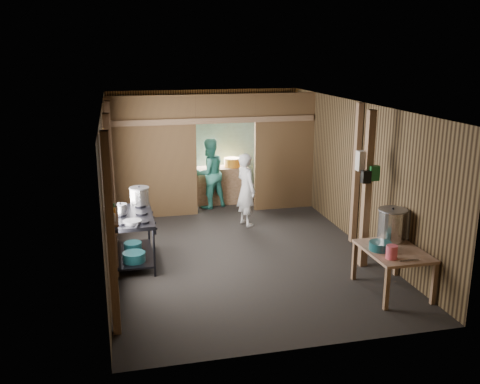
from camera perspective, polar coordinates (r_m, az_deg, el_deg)
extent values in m
cube|color=black|center=(9.77, -0.27, -5.94)|extent=(4.50, 7.00, 0.00)
cube|color=#2A2624|center=(9.16, -0.29, 9.42)|extent=(4.50, 7.00, 0.00)
cube|color=brown|center=(12.74, -3.83, 5.10)|extent=(4.50, 0.00, 2.60)
cube|color=brown|center=(6.17, 7.08, -6.00)|extent=(4.50, 0.00, 2.60)
cube|color=brown|center=(9.16, -14.14, 0.68)|extent=(0.00, 7.00, 2.60)
cube|color=brown|center=(10.11, 12.25, 2.14)|extent=(0.00, 7.00, 2.60)
cube|color=brown|center=(11.32, -9.37, 3.66)|extent=(1.85, 0.10, 2.60)
cube|color=brown|center=(11.87, 4.76, 4.33)|extent=(1.35, 0.10, 2.60)
cube|color=brown|center=(11.38, -1.56, 9.01)|extent=(1.30, 0.10, 0.60)
cube|color=#88C2C2|center=(12.69, -3.78, 4.83)|extent=(4.40, 0.06, 2.50)
cube|color=#A27E60|center=(12.45, -1.98, 0.76)|extent=(1.20, 0.50, 0.85)
cylinder|color=beige|center=(12.60, -2.67, 7.76)|extent=(0.20, 0.03, 0.20)
cube|color=#A27E60|center=(6.66, -13.70, -4.71)|extent=(0.10, 0.12, 2.60)
cube|color=#A27E60|center=(8.38, -13.70, -0.61)|extent=(0.10, 0.12, 2.60)
cube|color=#A27E60|center=(10.32, -13.70, 2.32)|extent=(0.10, 0.12, 2.60)
cube|color=#A27E60|center=(9.91, 12.38, 1.87)|extent=(0.10, 0.12, 2.60)
cube|color=#A27E60|center=(8.81, 13.48, 0.16)|extent=(0.12, 0.12, 2.60)
cube|color=#A27E60|center=(11.32, -2.75, 7.69)|extent=(4.40, 0.12, 0.12)
cylinder|color=gray|center=(9.47, -14.01, 3.34)|extent=(0.03, 0.34, 0.34)
cylinder|color=black|center=(9.88, -13.96, 3.23)|extent=(0.03, 0.30, 0.30)
cube|color=#A27E60|center=(7.10, -13.50, -2.59)|extent=(0.14, 0.80, 0.03)
cylinder|color=beige|center=(6.85, -13.53, -2.70)|extent=(0.07, 0.07, 0.10)
cylinder|color=orange|center=(7.08, -13.54, -2.09)|extent=(0.08, 0.08, 0.10)
cylinder|color=#19632B|center=(7.30, -13.54, -1.59)|extent=(0.06, 0.06, 0.10)
cube|color=beige|center=(8.75, 13.15, 3.31)|extent=(0.22, 0.15, 0.32)
cube|color=#19632B|center=(8.72, 14.19, 1.99)|extent=(0.16, 0.12, 0.24)
cube|color=black|center=(8.65, 13.40, 1.60)|extent=(0.14, 0.10, 0.20)
cylinder|color=#195159|center=(8.86, -11.32, -6.86)|extent=(0.37, 0.37, 0.15)
cylinder|color=#195159|center=(9.38, -11.45, -5.69)|extent=(0.31, 0.31, 0.12)
cylinder|color=#195159|center=(8.07, 14.83, -5.63)|extent=(0.41, 0.41, 0.12)
cylinder|color=#FE5C72|center=(7.78, 16.00, -6.23)|extent=(0.20, 0.20, 0.19)
cube|color=silver|center=(7.80, 17.74, -7.02)|extent=(0.30, 0.04, 0.01)
cylinder|color=orange|center=(12.38, -0.84, 3.20)|extent=(0.37, 0.37, 0.21)
imported|color=silver|center=(10.78, 0.67, 0.27)|extent=(0.50, 0.63, 1.49)
imported|color=teal|center=(11.99, -3.34, 2.01)|extent=(0.94, 0.85, 1.59)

